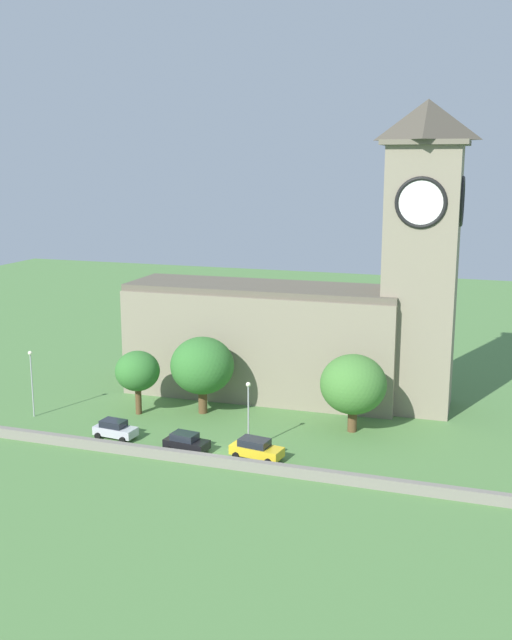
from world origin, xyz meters
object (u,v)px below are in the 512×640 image
(tree_by_tower, at_px, (202,366))
(tree_riverside_east, at_px, (137,371))
(car_yellow, at_px, (256,449))
(streetlamp_west_end, at_px, (31,373))
(tree_churchyard, at_px, (353,384))
(church, at_px, (312,314))
(car_black, at_px, (186,442))
(streetlamp_west_mid, at_px, (248,404))
(car_silver, at_px, (115,429))

(tree_by_tower, xyz_separation_m, tree_riverside_east, (-6.30, -2.44, -0.51))
(car_yellow, xyz_separation_m, tree_riverside_east, (-15.60, 7.51, 3.72))
(streetlamp_west_end, distance_m, tree_churchyard, 32.97)
(church, bearing_deg, car_black, -109.64)
(tree_churchyard, bearing_deg, church, 125.89)
(church, bearing_deg, tree_riverside_east, -144.68)
(tree_churchyard, distance_m, tree_by_tower, 16.08)
(streetlamp_west_mid, bearing_deg, tree_churchyard, 43.80)
(tree_churchyard, distance_m, tree_riverside_east, 22.47)
(car_black, bearing_deg, tree_churchyard, 36.58)
(tree_riverside_east, bearing_deg, car_silver, -80.91)
(car_silver, bearing_deg, car_yellow, -1.80)
(car_silver, relative_size, tree_riverside_east, 0.63)
(streetlamp_west_end, xyz_separation_m, tree_riverside_east, (9.99, 4.25, -0.06))
(streetlamp_west_end, bearing_deg, tree_by_tower, 22.34)
(car_yellow, xyz_separation_m, streetlamp_west_end, (-25.59, 3.26, 3.78))
(car_silver, distance_m, tree_churchyard, 23.44)
(car_black, distance_m, tree_by_tower, 11.52)
(car_silver, relative_size, tree_by_tower, 0.52)
(streetlamp_west_end, height_order, tree_churchyard, tree_churchyard)
(car_yellow, height_order, tree_riverside_east, tree_riverside_east)
(car_yellow, xyz_separation_m, tree_by_tower, (-9.30, 9.95, 4.24))
(streetlamp_west_end, relative_size, streetlamp_west_mid, 1.09)
(car_yellow, distance_m, streetlamp_west_end, 26.07)
(car_black, distance_m, tree_churchyard, 17.16)
(car_silver, bearing_deg, car_black, -6.23)
(church, height_order, car_silver, church)
(church, xyz_separation_m, car_black, (-6.81, -19.08, -8.69))
(streetlamp_west_end, height_order, tree_by_tower, tree_by_tower)
(streetlamp_west_end, height_order, streetlamp_west_mid, streetlamp_west_end)
(streetlamp_west_end, bearing_deg, car_silver, -14.16)
(streetlamp_west_mid, xyz_separation_m, tree_by_tower, (-7.95, 8.18, 0.78))
(church, height_order, tree_riverside_east, church)
(car_silver, height_order, streetlamp_west_mid, streetlamp_west_mid)
(streetlamp_west_mid, bearing_deg, streetlamp_west_end, 176.48)
(car_yellow, relative_size, streetlamp_west_mid, 0.76)
(streetlamp_west_mid, distance_m, tree_by_tower, 11.44)
(car_yellow, height_order, streetlamp_west_mid, streetlamp_west_mid)
(streetlamp_west_end, bearing_deg, streetlamp_west_mid, -3.52)
(tree_churchyard, relative_size, tree_riverside_east, 1.14)
(car_silver, height_order, car_yellow, car_yellow)
(church, xyz_separation_m, streetlamp_west_mid, (-1.51, -16.92, -5.18))
(church, bearing_deg, streetlamp_west_end, -149.08)
(car_black, relative_size, tree_churchyard, 0.55)
(car_black, bearing_deg, streetlamp_west_end, 169.07)
(car_black, height_order, tree_churchyard, tree_churchyard)
(car_black, relative_size, car_yellow, 0.87)
(car_silver, distance_m, streetlamp_west_mid, 13.64)
(car_yellow, bearing_deg, streetlamp_west_mid, 127.27)
(car_black, xyz_separation_m, streetlamp_west_end, (-18.94, 3.66, 3.83))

